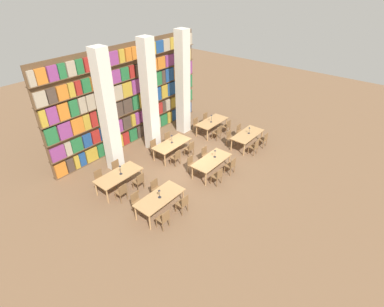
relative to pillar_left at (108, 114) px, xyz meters
name	(u,v)px	position (x,y,z in m)	size (l,w,h in m)	color
ground_plane	(190,164)	(2.64, -2.74, -3.00)	(40.00, 40.00, 0.00)	brown
bookshelf_bank	(132,97)	(2.66, 1.46, -0.36)	(10.39, 0.35, 5.50)	brown
pillar_left	(108,114)	(0.00, 0.00, 0.00)	(0.63, 0.63, 6.00)	silver
pillar_center	(149,97)	(2.64, 0.00, 0.00)	(0.63, 0.63, 6.00)	silver
pillar_right	(183,84)	(5.28, 0.00, 0.00)	(0.63, 0.63, 6.00)	silver
reading_table_0	(160,198)	(-0.87, -4.04, -2.31)	(2.15, 0.97, 0.77)	tan
chair_0	(164,218)	(-1.46, -4.81, -2.52)	(0.42, 0.40, 0.89)	brown
chair_1	(137,202)	(-1.46, -3.27, -2.52)	(0.42, 0.40, 0.89)	brown
chair_2	(183,203)	(-0.33, -4.81, -2.52)	(0.42, 0.40, 0.89)	brown
chair_3	(156,188)	(-0.33, -3.27, -2.52)	(0.42, 0.40, 0.89)	brown
desk_lamp_0	(159,192)	(-0.89, -4.05, -1.96)	(0.14, 0.14, 0.41)	#232328
reading_table_1	(212,161)	(2.71, -4.04, -2.31)	(2.15, 0.97, 0.77)	tan
chair_4	(217,176)	(2.14, -4.81, -2.52)	(0.42, 0.40, 0.89)	brown
chair_5	(192,164)	(2.14, -3.27, -2.52)	(0.42, 0.40, 0.89)	brown
chair_6	(231,165)	(3.27, -4.81, -2.52)	(0.42, 0.40, 0.89)	brown
chair_7	(206,155)	(3.27, -3.27, -2.52)	(0.42, 0.40, 0.89)	brown
desk_lamp_1	(215,152)	(3.01, -4.01, -1.95)	(0.14, 0.14, 0.42)	#232328
reading_table_2	(247,135)	(6.12, -4.04, -2.31)	(2.15, 0.97, 0.77)	tan
chair_8	(254,147)	(5.58, -4.81, -2.52)	(0.42, 0.40, 0.89)	brown
chair_9	(230,138)	(5.58, -3.27, -2.52)	(0.42, 0.40, 0.89)	brown
chair_10	(264,139)	(6.63, -4.81, -2.52)	(0.42, 0.40, 0.89)	brown
chair_11	(240,131)	(6.63, -3.27, -2.52)	(0.42, 0.40, 0.89)	brown
desk_lamp_2	(249,129)	(6.23, -4.06, -1.97)	(0.14, 0.14, 0.39)	#232328
reading_table_3	(119,176)	(-0.95, -1.50, -2.31)	(2.15, 0.97, 0.77)	tan
chair_12	(122,192)	(-1.44, -2.27, -2.52)	(0.42, 0.40, 0.89)	brown
chair_13	(100,178)	(-1.44, -0.73, -2.52)	(0.42, 0.40, 0.89)	brown
chair_14	(139,181)	(-0.45, -2.27, -2.52)	(0.42, 0.40, 0.89)	brown
chair_15	(117,169)	(-0.45, -0.73, -2.52)	(0.42, 0.40, 0.89)	brown
desk_lamp_3	(120,168)	(-0.85, -1.55, -1.91)	(0.14, 0.14, 0.48)	#232328
reading_table_4	(172,144)	(2.66, -1.46, -2.31)	(2.15, 0.97, 0.77)	tan
chair_16	(176,157)	(2.13, -2.22, -2.52)	(0.42, 0.40, 0.89)	brown
chair_17	(155,147)	(2.13, -0.69, -2.52)	(0.42, 0.40, 0.89)	brown
chair_18	(190,148)	(3.22, -2.22, -2.52)	(0.42, 0.40, 0.89)	brown
chair_19	(169,139)	(3.22, -0.69, -2.52)	(0.42, 0.40, 0.89)	brown
desk_lamp_4	(172,137)	(2.71, -1.42, -1.90)	(0.14, 0.14, 0.49)	#232328
reading_table_5	(212,122)	(6.18, -1.53, -2.31)	(2.15, 0.97, 0.77)	tan
chair_20	(217,132)	(5.68, -2.30, -2.52)	(0.42, 0.40, 0.89)	brown
chair_21	(197,125)	(5.68, -0.76, -2.52)	(0.42, 0.40, 0.89)	brown
chair_22	(227,126)	(6.68, -2.30, -2.52)	(0.42, 0.40, 0.89)	brown
chair_23	(207,119)	(6.68, -0.76, -2.52)	(0.42, 0.40, 0.89)	brown
desk_lamp_5	(211,117)	(6.05, -1.56, -1.90)	(0.14, 0.14, 0.49)	#232328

